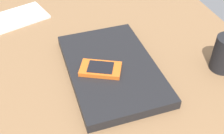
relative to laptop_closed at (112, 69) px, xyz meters
The scene contains 4 objects.
desk_surface 3.71cm from the laptop_closed, 96.95° to the left, with size 120.00×80.00×3.00cm, color olive.
laptop_closed is the anchor object (origin of this frame).
cell_phone_on_laptop 3.89cm from the laptop_closed, 73.33° to the right, with size 9.52×11.57×1.24cm.
notepad 41.22cm from the laptop_closed, 148.18° to the right, with size 12.07×18.38×0.80cm, color white.
Camera 1 is at (51.81, -18.93, 52.31)cm, focal length 45.09 mm.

